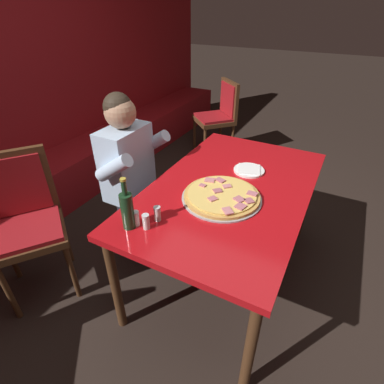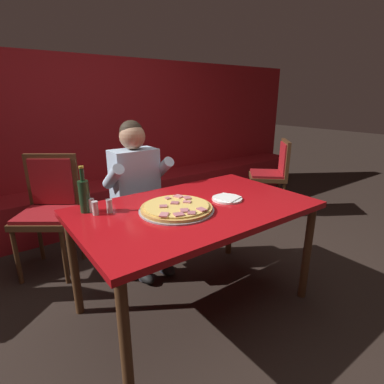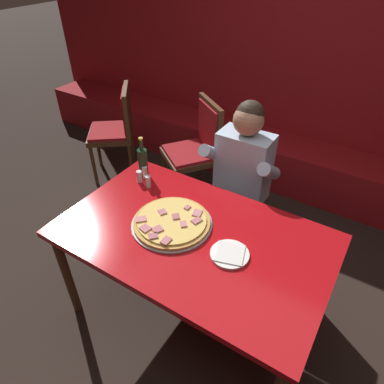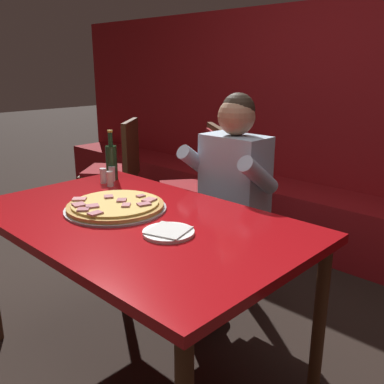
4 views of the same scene
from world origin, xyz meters
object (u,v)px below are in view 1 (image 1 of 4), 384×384
beer_bottle (127,210)px  diner_seated_blue_shirt (137,174)px  dining_chair_near_right (219,113)px  dining_chair_by_booth (24,216)px  pizza (221,196)px  main_dining_table (230,196)px  plate_white_paper (249,170)px  shaker_parmesan (157,214)px  shaker_oregano (136,219)px  shaker_black_pepper (146,222)px

beer_bottle → diner_seated_blue_shirt: bearing=33.8°
dining_chair_near_right → dining_chair_by_booth: bearing=174.5°
diner_seated_blue_shirt → dining_chair_by_booth: bearing=143.8°
pizza → diner_seated_blue_shirt: (0.09, 0.69, -0.08)m
diner_seated_blue_shirt → dining_chair_near_right: size_ratio=1.36×
main_dining_table → dining_chair_near_right: 2.13m
plate_white_paper → shaker_parmesan: 0.79m
shaker_oregano → dining_chair_by_booth: dining_chair_by_booth is taller
beer_bottle → diner_seated_blue_shirt: diner_seated_blue_shirt is taller
pizza → dining_chair_near_right: bearing=23.4°
shaker_black_pepper → diner_seated_blue_shirt: 0.70m
shaker_parmesan → shaker_black_pepper: (-0.08, 0.01, 0.00)m
main_dining_table → diner_seated_blue_shirt: size_ratio=1.21×
plate_white_paper → dining_chair_by_booth: dining_chair_by_booth is taller
pizza → diner_seated_blue_shirt: 0.70m
beer_bottle → diner_seated_blue_shirt: 0.69m
pizza → shaker_oregano: bearing=146.0°
beer_bottle → shaker_oregano: beer_bottle is taller
shaker_oregano → shaker_black_pepper: (0.00, -0.06, 0.00)m
diner_seated_blue_shirt → dining_chair_by_booth: size_ratio=1.28×
shaker_oregano → shaker_black_pepper: size_ratio=1.00×
shaker_oregano → shaker_black_pepper: bearing=-87.8°
main_dining_table → beer_bottle: beer_bottle is taller
dining_chair_by_booth → main_dining_table: bearing=-59.4°
dining_chair_by_booth → shaker_oregano: bearing=-83.7°
shaker_black_pepper → shaker_parmesan: bearing=-9.1°
dining_chair_near_right → diner_seated_blue_shirt: bearing=-174.0°
beer_bottle → dining_chair_near_right: beer_bottle is taller
pizza → dining_chair_by_booth: (-0.53, 1.15, -0.20)m
shaker_oregano → dining_chair_near_right: dining_chair_near_right is taller
plate_white_paper → diner_seated_blue_shirt: 0.79m
shaker_oregano → shaker_black_pepper: 0.06m
main_dining_table → dining_chair_near_right: dining_chair_near_right is taller
diner_seated_blue_shirt → pizza: bearing=-97.5°
beer_bottle → diner_seated_blue_shirt: size_ratio=0.23×
plate_white_paper → beer_bottle: (-0.86, 0.36, 0.10)m
pizza → plate_white_paper: bearing=-5.4°
shaker_parmesan → shaker_black_pepper: same height
main_dining_table → dining_chair_by_booth: bearing=120.6°
shaker_oregano → main_dining_table: bearing=-27.0°
main_dining_table → shaker_oregano: shaker_oregano is taller
plate_white_paper → shaker_oregano: 0.90m
plate_white_paper → shaker_parmesan: size_ratio=2.44×
main_dining_table → pizza: 0.17m
main_dining_table → shaker_parmesan: shaker_parmesan is taller
pizza → shaker_black_pepper: 0.49m
main_dining_table → plate_white_paper: plate_white_paper is taller
shaker_parmesan → dining_chair_by_booth: size_ratio=0.09×
dining_chair_near_right → shaker_oregano: bearing=-166.5°
shaker_oregano → pizza: bearing=-34.0°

